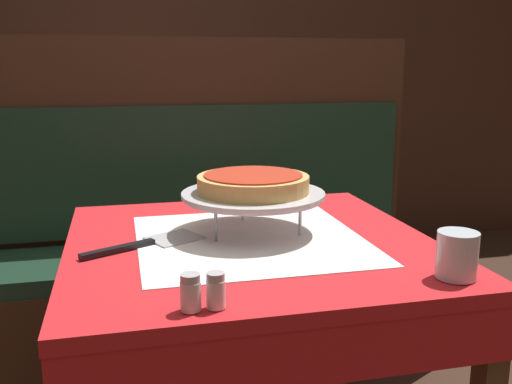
# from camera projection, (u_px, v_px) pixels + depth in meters

# --- Properties ---
(dining_table_front) EXTENTS (0.86, 0.86, 0.75)m
(dining_table_front) POSITION_uv_depth(u_px,v_px,m) (250.00, 275.00, 1.38)
(dining_table_front) COLOR red
(dining_table_front) RESTS_ON ground_plane
(dining_table_rear) EXTENTS (0.80, 0.80, 0.74)m
(dining_table_rear) POSITION_uv_depth(u_px,v_px,m) (135.00, 175.00, 2.85)
(dining_table_rear) COLOR red
(dining_table_rear) RESTS_ON ground_plane
(booth_bench) EXTENTS (1.77, 0.45, 1.26)m
(booth_bench) POSITION_uv_depth(u_px,v_px,m) (197.00, 275.00, 2.18)
(booth_bench) COLOR #3D2316
(booth_bench) RESTS_ON ground_plane
(back_wall_panel) EXTENTS (6.00, 0.04, 2.40)m
(back_wall_panel) POSITION_uv_depth(u_px,v_px,m) (167.00, 58.00, 3.32)
(back_wall_panel) COLOR #3D2319
(back_wall_panel) RESTS_ON ground_plane
(pizza_pan_stand) EXTENTS (0.35, 0.35, 0.10)m
(pizza_pan_stand) POSITION_uv_depth(u_px,v_px,m) (253.00, 196.00, 1.40)
(pizza_pan_stand) COLOR #ADADB2
(pizza_pan_stand) RESTS_ON dining_table_front
(deep_dish_pizza) EXTENTS (0.28, 0.28, 0.05)m
(deep_dish_pizza) POSITION_uv_depth(u_px,v_px,m) (253.00, 183.00, 1.40)
(deep_dish_pizza) COLOR tan
(deep_dish_pizza) RESTS_ON pizza_pan_stand
(pizza_server) EXTENTS (0.29, 0.19, 0.01)m
(pizza_server) POSITION_uv_depth(u_px,v_px,m) (149.00, 243.00, 1.32)
(pizza_server) COLOR #BCBCC1
(pizza_server) RESTS_ON dining_table_front
(water_glass_near) EXTENTS (0.08, 0.08, 0.09)m
(water_glass_near) POSITION_uv_depth(u_px,v_px,m) (457.00, 255.00, 1.10)
(water_glass_near) COLOR silver
(water_glass_near) RESTS_ON dining_table_front
(salt_shaker) EXTENTS (0.04, 0.04, 0.06)m
(salt_shaker) POSITION_uv_depth(u_px,v_px,m) (191.00, 292.00, 0.96)
(salt_shaker) COLOR silver
(salt_shaker) RESTS_ON dining_table_front
(pepper_shaker) EXTENTS (0.03, 0.03, 0.06)m
(pepper_shaker) POSITION_uv_depth(u_px,v_px,m) (216.00, 290.00, 0.97)
(pepper_shaker) COLOR silver
(pepper_shaker) RESTS_ON dining_table_front
(condiment_caddy) EXTENTS (0.13, 0.13, 0.15)m
(condiment_caddy) POSITION_uv_depth(u_px,v_px,m) (135.00, 146.00, 2.77)
(condiment_caddy) COLOR black
(condiment_caddy) RESTS_ON dining_table_rear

